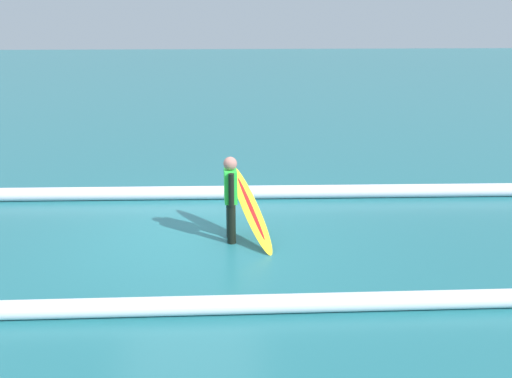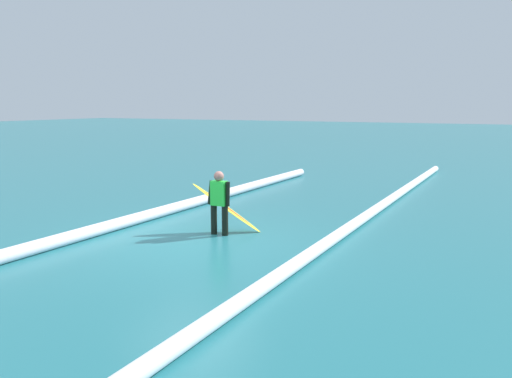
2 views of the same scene
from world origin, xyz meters
name	(u,v)px [view 1 (image 1 of 2)]	position (x,y,z in m)	size (l,w,h in m)	color
ground_plane	(187,236)	(0.00, 0.00, 0.00)	(143.36, 143.36, 0.00)	#247079
surfer	(231,194)	(-0.74, 0.21, 0.79)	(0.22, 0.56, 1.41)	black
surfboard	(251,208)	(-1.07, 0.20, 0.54)	(0.82, 1.56, 1.11)	yellow
wave_crest_foreground	(246,192)	(-1.11, -2.05, 0.14)	(0.27, 0.27, 18.20)	white
wave_crest_midground	(374,301)	(-2.45, 2.72, 0.12)	(0.24, 0.24, 23.02)	white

